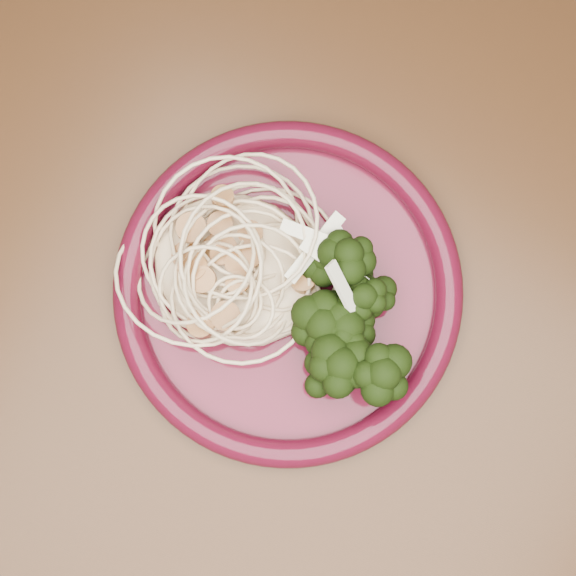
# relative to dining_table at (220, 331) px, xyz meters

# --- Properties ---
(dining_table) EXTENTS (1.20, 0.80, 0.75)m
(dining_table) POSITION_rel_dining_table_xyz_m (0.00, 0.00, 0.00)
(dining_table) COLOR #472814
(dining_table) RESTS_ON ground
(dinner_plate) EXTENTS (0.29, 0.29, 0.02)m
(dinner_plate) POSITION_rel_dining_table_xyz_m (0.04, 0.05, 0.11)
(dinner_plate) COLOR #510F20
(dinner_plate) RESTS_ON dining_table
(spaghetti_pile) EXTENTS (0.14, 0.13, 0.03)m
(spaghetti_pile) POSITION_rel_dining_table_xyz_m (0.00, 0.04, 0.12)
(spaghetti_pile) COLOR beige
(spaghetti_pile) RESTS_ON dinner_plate
(scallop_cluster) EXTENTS (0.12, 0.12, 0.03)m
(scallop_cluster) POSITION_rel_dining_table_xyz_m (0.00, 0.04, 0.15)
(scallop_cluster) COLOR #B97D43
(scallop_cluster) RESTS_ON spaghetti_pile
(broccoli_pile) EXTENTS (0.10, 0.15, 0.05)m
(broccoli_pile) POSITION_rel_dining_table_xyz_m (0.09, 0.05, 0.13)
(broccoli_pile) COLOR black
(broccoli_pile) RESTS_ON dinner_plate
(onion_garnish) EXTENTS (0.07, 0.10, 0.05)m
(onion_garnish) POSITION_rel_dining_table_xyz_m (0.09, 0.05, 0.16)
(onion_garnish) COLOR #EFECCB
(onion_garnish) RESTS_ON broccoli_pile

